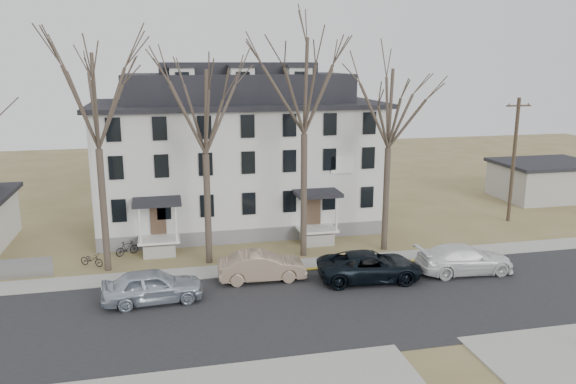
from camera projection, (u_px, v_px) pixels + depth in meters
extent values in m
plane|color=olive|center=(334.00, 325.00, 26.44)|extent=(120.00, 120.00, 0.00)
cube|color=#27272A|center=(322.00, 307.00, 28.34)|extent=(120.00, 10.00, 0.04)
cube|color=#A09F97|center=(295.00, 266.00, 34.04)|extent=(120.00, 2.00, 0.08)
cube|color=gold|center=(378.00, 265.00, 34.25)|extent=(14.00, 0.25, 0.06)
cube|color=slate|center=(239.00, 217.00, 43.01)|extent=(20.00, 10.00, 1.00)
cube|color=silver|center=(238.00, 159.00, 41.98)|extent=(20.00, 10.00, 8.00)
cube|color=black|center=(237.00, 104.00, 41.04)|extent=(20.80, 10.80, 0.30)
cube|color=black|center=(237.00, 88.00, 40.78)|extent=(16.00, 7.00, 2.00)
cube|color=black|center=(236.00, 68.00, 40.46)|extent=(11.00, 4.50, 0.80)
cube|color=white|center=(159.00, 239.00, 35.96)|extent=(2.60, 2.00, 0.16)
cube|color=white|center=(317.00, 229.00, 38.19)|extent=(2.60, 2.00, 0.16)
cube|color=white|center=(342.00, 165.00, 38.49)|extent=(1.60, 0.08, 1.20)
cube|color=#A09F97|center=(544.00, 182.00, 50.63)|extent=(8.00, 6.00, 3.00)
cube|color=black|center=(546.00, 163.00, 50.24)|extent=(8.50, 6.50, 0.30)
cylinder|color=#473B31|center=(104.00, 211.00, 32.59)|extent=(0.40, 0.40, 7.28)
cylinder|color=#473B31|center=(208.00, 210.00, 33.92)|extent=(0.40, 0.40, 6.76)
cylinder|color=#473B31|center=(304.00, 196.00, 35.08)|extent=(0.40, 0.40, 7.80)
cylinder|color=#473B31|center=(386.00, 200.00, 36.36)|extent=(0.40, 0.40, 6.76)
cylinder|color=#3D3023|center=(513.00, 161.00, 42.59)|extent=(0.28, 0.28, 9.50)
cube|color=#3D3023|center=(519.00, 106.00, 41.64)|extent=(2.00, 0.12, 0.12)
imported|color=#A9B4C2|center=(153.00, 287.00, 28.74)|extent=(5.23, 2.40, 1.74)
imported|color=gray|center=(262.00, 267.00, 31.64)|extent=(4.98, 1.88, 1.62)
imported|color=black|center=(370.00, 267.00, 31.64)|extent=(6.11, 3.20, 1.64)
imported|color=white|center=(465.00, 260.00, 32.75)|extent=(5.80, 2.59, 1.65)
imported|color=black|center=(92.00, 260.00, 33.87)|extent=(1.62, 1.28, 0.82)
imported|color=black|center=(127.00, 249.00, 35.76)|extent=(1.57, 1.14, 0.94)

